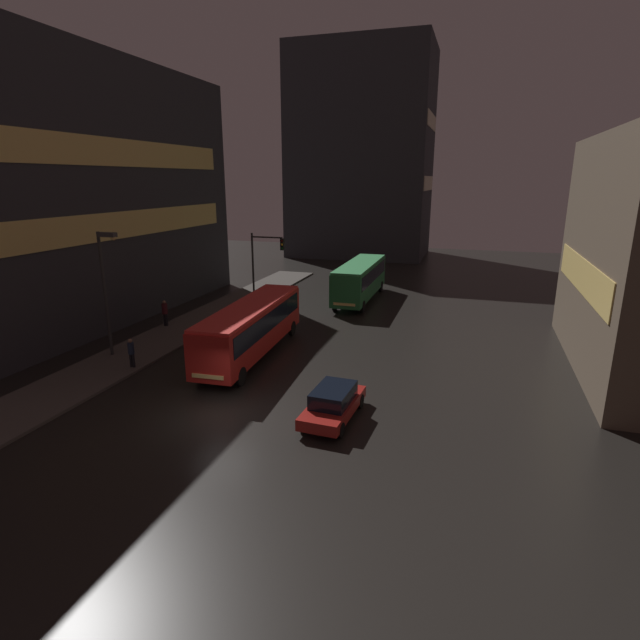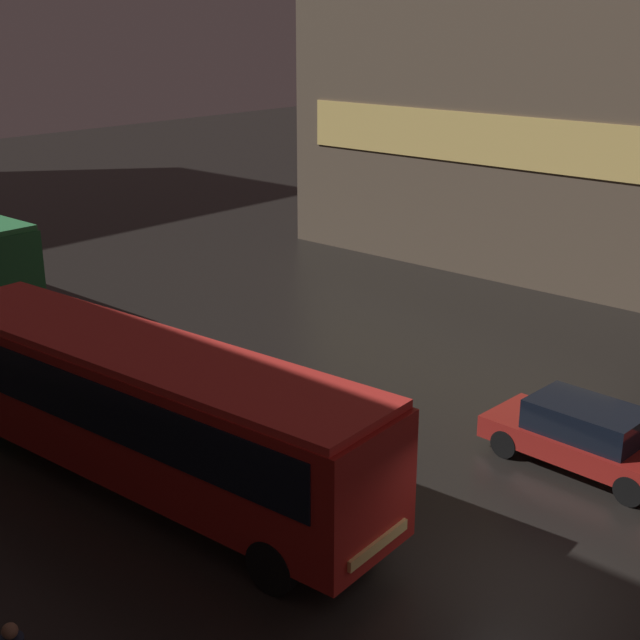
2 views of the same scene
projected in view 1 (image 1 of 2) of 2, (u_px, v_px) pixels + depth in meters
ground_plane at (224, 416)px, 22.22m from camera, size 120.00×120.00×0.00m
sidewalk_left at (175, 333)px, 33.98m from camera, size 4.00×48.00×0.15m
building_left_tower at (69, 194)px, 35.99m from camera, size 10.07×28.63×18.32m
building_far_backdrop at (361, 155)px, 66.48m from camera, size 18.07×12.00×26.57m
bus_near at (252, 324)px, 29.35m from camera, size 3.05×11.78×3.16m
bus_far at (360, 277)px, 42.87m from camera, size 2.60×10.96×3.30m
car_taxi at (333, 403)px, 21.82m from camera, size 2.00×4.43×1.46m
pedestrian_near at (165, 311)px, 35.09m from camera, size 0.55×0.55×1.84m
pedestrian_mid at (131, 351)px, 27.37m from camera, size 0.34×0.34×1.64m
traffic_light_main at (263, 259)px, 39.24m from camera, size 2.79×0.35×6.14m
street_lamp_sidewalk at (106, 275)px, 28.21m from camera, size 1.25×0.36×7.23m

